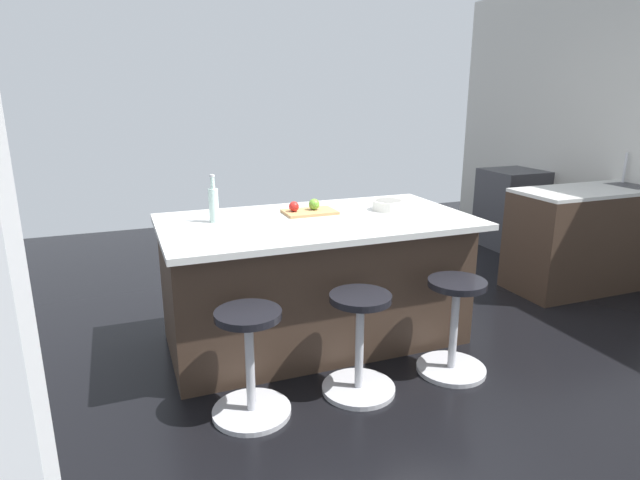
% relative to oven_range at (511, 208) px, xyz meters
% --- Properties ---
extents(ground_plane, '(7.75, 7.75, 0.00)m').
position_rel_oven_range_xyz_m(ground_plane, '(2.63, 1.52, -0.44)').
color(ground_plane, black).
extents(sink_cabinet, '(1.96, 0.60, 1.19)m').
position_rel_oven_range_xyz_m(sink_cabinet, '(-0.00, 1.33, 0.02)').
color(sink_cabinet, '#38281E').
rests_on(sink_cabinet, ground_plane).
extents(oven_range, '(0.60, 0.61, 0.88)m').
position_rel_oven_range_xyz_m(oven_range, '(0.00, 0.00, 0.00)').
color(oven_range, '#38383D').
rests_on(oven_range, ground_plane).
extents(kitchen_island, '(2.08, 1.13, 0.91)m').
position_rel_oven_range_xyz_m(kitchen_island, '(2.96, 1.47, 0.02)').
color(kitchen_island, '#38281E').
rests_on(kitchen_island, ground_plane).
extents(stool_by_window, '(0.44, 0.44, 0.62)m').
position_rel_oven_range_xyz_m(stool_by_window, '(2.30, 2.21, -0.15)').
color(stool_by_window, '#B7B7BC').
rests_on(stool_by_window, ground_plane).
extents(stool_middle, '(0.44, 0.44, 0.62)m').
position_rel_oven_range_xyz_m(stool_middle, '(2.96, 2.21, -0.15)').
color(stool_middle, '#B7B7BC').
rests_on(stool_middle, ground_plane).
extents(stool_near_camera, '(0.44, 0.44, 0.62)m').
position_rel_oven_range_xyz_m(stool_near_camera, '(3.61, 2.21, -0.15)').
color(stool_near_camera, '#B7B7BC').
rests_on(stool_near_camera, ground_plane).
extents(cutting_board, '(0.36, 0.24, 0.02)m').
position_rel_oven_range_xyz_m(cutting_board, '(2.95, 1.35, 0.48)').
color(cutting_board, tan).
rests_on(cutting_board, kitchen_island).
extents(apple_red, '(0.07, 0.07, 0.07)m').
position_rel_oven_range_xyz_m(apple_red, '(3.06, 1.34, 0.53)').
color(apple_red, red).
rests_on(apple_red, cutting_board).
extents(apple_green, '(0.08, 0.08, 0.08)m').
position_rel_oven_range_xyz_m(apple_green, '(2.91, 1.34, 0.53)').
color(apple_green, '#609E2D').
rests_on(apple_green, cutting_board).
extents(water_bottle, '(0.06, 0.06, 0.31)m').
position_rel_oven_range_xyz_m(water_bottle, '(3.62, 1.36, 0.59)').
color(water_bottle, silver).
rests_on(water_bottle, kitchen_island).
extents(fruit_bowl, '(0.23, 0.23, 0.07)m').
position_rel_oven_range_xyz_m(fruit_bowl, '(2.38, 1.45, 0.51)').
color(fruit_bowl, silver).
rests_on(fruit_bowl, kitchen_island).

